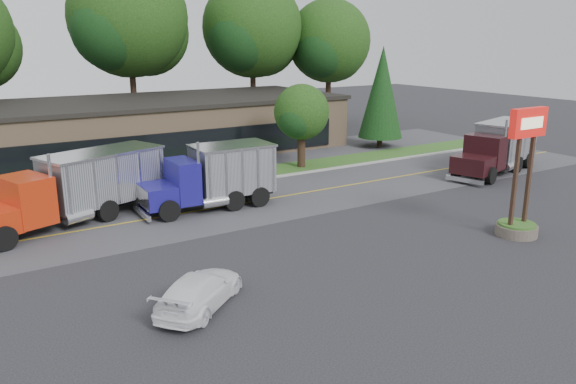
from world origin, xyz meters
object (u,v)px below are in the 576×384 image
dump_truck_blue (215,175)px  bilo_sign (520,194)px  dump_truck_maroon (499,146)px  rally_car (200,290)px  dump_truck_red (79,186)px

dump_truck_blue → bilo_sign: bearing=131.9°
bilo_sign → dump_truck_maroon: bilo_sign is taller
bilo_sign → rally_car: bilo_sign is taller
dump_truck_blue → dump_truck_maroon: 20.28m
rally_car → dump_truck_blue: bearing=-67.2°
bilo_sign → dump_truck_maroon: (10.18, 9.07, -0.21)m
dump_truck_blue → rally_car: dump_truck_blue is taller
dump_truck_red → dump_truck_maroon: size_ratio=1.16×
bilo_sign → dump_truck_red: 21.24m
bilo_sign → rally_car: (-15.50, 1.11, -1.41)m
dump_truck_red → dump_truck_blue: same height
dump_truck_blue → dump_truck_maroon: (20.12, -2.59, 0.01)m
dump_truck_maroon → dump_truck_blue: bearing=-22.9°
dump_truck_red → rally_car: bearing=76.4°
dump_truck_maroon → bilo_sign: bearing=26.2°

